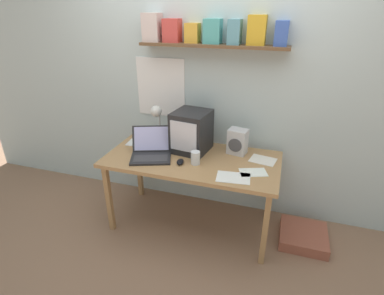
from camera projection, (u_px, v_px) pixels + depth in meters
name	position (u px, v px, depth m)	size (l,w,h in m)	color
ground_plane	(192.00, 223.00, 2.97)	(12.00, 12.00, 0.00)	#8F6B53
back_wall	(207.00, 81.00, 2.80)	(5.60, 0.24, 2.60)	silver
corner_desk	(192.00, 164.00, 2.69)	(1.53, 0.74, 0.73)	#AF8252
crt_monitor	(191.00, 131.00, 2.72)	(0.35, 0.37, 0.37)	#232326
laptop	(151.00, 150.00, 2.67)	(0.44, 0.44, 0.24)	#232326
desk_lamp	(157.00, 117.00, 2.83)	(0.12, 0.18, 0.38)	silver
juice_glass	(195.00, 158.00, 2.53)	(0.08, 0.08, 0.11)	white
space_heater	(238.00, 142.00, 2.69)	(0.18, 0.16, 0.23)	silver
computer_mouse	(180.00, 162.00, 2.55)	(0.08, 0.11, 0.03)	black
loose_paper_near_laptop	(138.00, 142.00, 2.97)	(0.20, 0.22, 0.00)	white
open_notebook	(233.00, 177.00, 2.35)	(0.28, 0.20, 0.00)	white
loose_paper_near_monitor	(253.00, 172.00, 2.42)	(0.25, 0.21, 0.00)	white
printed_handout	(263.00, 160.00, 2.61)	(0.25, 0.21, 0.00)	silver
floor_cushion	(303.00, 236.00, 2.72)	(0.41, 0.41, 0.10)	#9E5541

